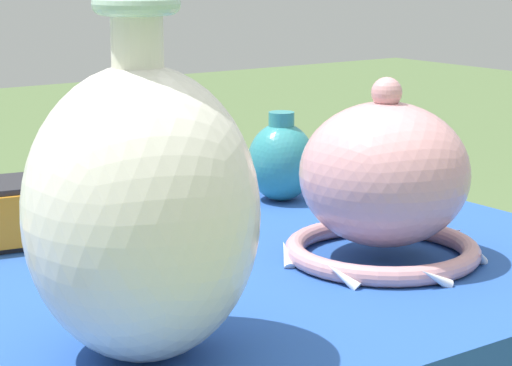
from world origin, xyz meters
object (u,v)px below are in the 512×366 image
Objects in this scene: vase_tall_bulbous at (142,211)px; vase_dome_bell at (384,186)px; jar_round_teal at (281,161)px; bowl_shallow_porcelain at (126,195)px; mosaic_tile_box at (10,212)px.

vase_tall_bulbous is 0.37m from vase_dome_bell.
jar_round_teal is 0.23m from bowl_shallow_porcelain.
jar_round_teal reaches higher than mosaic_tile_box.
vase_tall_bulbous is 1.30× the size of vase_dome_bell.
mosaic_tile_box is 1.14× the size of bowl_shallow_porcelain.
jar_round_teal is 0.90× the size of bowl_shallow_porcelain.
mosaic_tile_box is (0.04, 0.40, -0.09)m from vase_tall_bulbous.
vase_dome_bell is 1.49× the size of mosaic_tile_box.
mosaic_tile_box is 0.16m from bowl_shallow_porcelain.
bowl_shallow_porcelain is (-0.15, 0.32, -0.05)m from vase_dome_bell.
vase_tall_bulbous is 2.45× the size of jar_round_teal.
vase_dome_bell is 0.44m from mosaic_tile_box.
mosaic_tile_box is 1.27× the size of jar_round_teal.
vase_dome_bell is at bearing -34.23° from mosaic_tile_box.
vase_tall_bulbous is 0.47m from bowl_shallow_porcelain.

